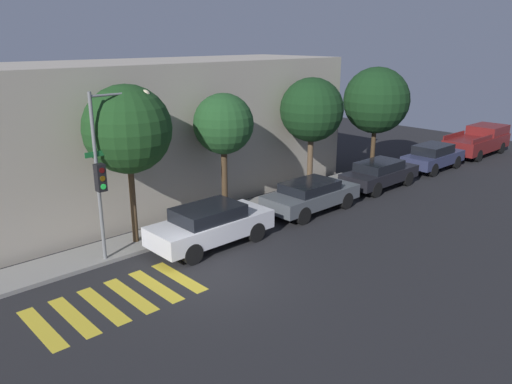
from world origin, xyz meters
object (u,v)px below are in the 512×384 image
at_px(sedan_near_corner, 211,224).
at_px(tree_near_corner, 127,130).
at_px(traffic_light_pole, 110,156).
at_px(sedan_middle, 311,195).
at_px(tree_far_end, 312,110).
at_px(sedan_far_end, 380,173).
at_px(sedan_tail_of_row, 433,156).
at_px(tree_behind_truck, 376,101).
at_px(pickup_truck, 479,140).
at_px(tree_midblock, 223,125).

bearing_deg(sedan_near_corner, tree_near_corner, 134.89).
height_order(traffic_light_pole, sedan_middle, traffic_light_pole).
xyz_separation_m(sedan_near_corner, sedan_middle, (5.55, 0.00, -0.07)).
height_order(tree_near_corner, tree_far_end, tree_near_corner).
relative_size(sedan_far_end, sedan_tail_of_row, 1.07).
bearing_deg(tree_behind_truck, pickup_truck, -12.26).
bearing_deg(tree_near_corner, tree_behind_truck, 0.00).
bearing_deg(sedan_near_corner, tree_midblock, 40.62).
bearing_deg(pickup_truck, tree_far_end, 172.19).
height_order(sedan_middle, tree_near_corner, tree_near_corner).
relative_size(sedan_near_corner, tree_near_corner, 0.80).
bearing_deg(tree_far_end, traffic_light_pole, -176.23).
relative_size(sedan_far_end, pickup_truck, 0.84).
bearing_deg(sedan_tail_of_row, tree_behind_truck, 148.08).
distance_m(traffic_light_pole, sedan_far_end, 14.25).
bearing_deg(tree_behind_truck, sedan_tail_of_row, -31.92).
bearing_deg(tree_midblock, sedan_near_corner, -139.38).
height_order(sedan_tail_of_row, tree_far_end, tree_far_end).
bearing_deg(sedan_far_end, traffic_light_pole, 174.77).
distance_m(sedan_near_corner, tree_near_corner, 4.46).
distance_m(sedan_near_corner, sedan_far_end, 10.83).
xyz_separation_m(pickup_truck, tree_behind_truck, (-9.13, 1.98, 3.15)).
bearing_deg(traffic_light_pole, sedan_near_corner, -22.52).
distance_m(traffic_light_pole, tree_far_end, 10.83).
xyz_separation_m(sedan_near_corner, tree_near_corner, (-1.98, 1.98, 3.48)).
xyz_separation_m(tree_midblock, tree_far_end, (5.42, 0.00, 0.07)).
distance_m(sedan_tail_of_row, tree_far_end, 9.33).
height_order(sedan_middle, tree_midblock, tree_midblock).
relative_size(pickup_truck, tree_near_corner, 0.94).
height_order(traffic_light_pole, pickup_truck, traffic_light_pole).
distance_m(pickup_truck, tree_behind_truck, 9.86).
xyz_separation_m(traffic_light_pole, tree_midblock, (5.38, 0.71, 0.34)).
bearing_deg(tree_far_end, sedan_near_corner, -165.61).
relative_size(sedan_near_corner, tree_midblock, 0.89).
bearing_deg(sedan_near_corner, tree_behind_truck, 8.64).
bearing_deg(traffic_light_pole, tree_near_corner, 33.04).
relative_size(sedan_middle, sedan_tail_of_row, 1.07).
xyz_separation_m(sedan_far_end, tree_near_corner, (-12.80, 1.98, 3.54)).
xyz_separation_m(traffic_light_pole, sedan_middle, (8.62, -1.27, -2.89)).
height_order(sedan_far_end, tree_midblock, tree_midblock).
bearing_deg(sedan_tail_of_row, sedan_near_corner, -180.00).
height_order(pickup_truck, tree_behind_truck, tree_behind_truck).
bearing_deg(tree_midblock, pickup_truck, -5.70).
relative_size(pickup_truck, tree_far_end, 0.98).
xyz_separation_m(sedan_tail_of_row, tree_behind_truck, (-3.18, 1.98, 3.28)).
relative_size(tree_near_corner, tree_far_end, 1.05).
distance_m(sedan_far_end, pickup_truck, 11.36).
height_order(sedan_near_corner, pickup_truck, pickup_truck).
bearing_deg(tree_near_corner, sedan_near_corner, -45.11).
relative_size(tree_midblock, tree_behind_truck, 0.89).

